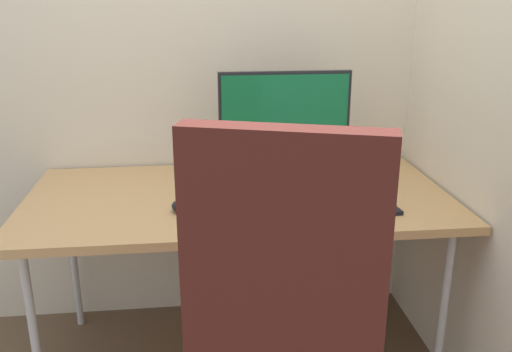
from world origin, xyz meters
TOP-DOWN VIEW (x-y plane):
  - wall_back at (0.00, 0.44)m, footprint 3.30×0.04m
  - wall_side_right at (0.85, -0.24)m, footprint 0.04×2.48m
  - desk at (0.00, 0.00)m, footprint 1.64×0.83m
  - monitor at (0.20, 0.13)m, footprint 0.53×0.15m
  - keyboard at (0.09, -0.18)m, footprint 0.48×0.14m
  - mouse at (-0.23, -0.16)m, footprint 0.08×0.09m
  - pen_holder at (0.59, 0.26)m, footprint 0.09×0.09m
  - notebook at (0.47, -0.18)m, footprint 0.20×0.25m

SIDE VIEW (x-z plane):
  - desk at x=0.00m, z-range 0.34..1.08m
  - notebook at x=0.47m, z-range 0.75..0.76m
  - keyboard at x=0.09m, z-range 0.75..0.77m
  - mouse at x=-0.23m, z-range 0.75..0.79m
  - pen_holder at x=0.59m, z-range 0.70..0.88m
  - monitor at x=0.20m, z-range 0.76..1.22m
  - wall_back at x=0.00m, z-range 0.00..2.80m
  - wall_side_right at x=0.85m, z-range 0.00..2.80m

